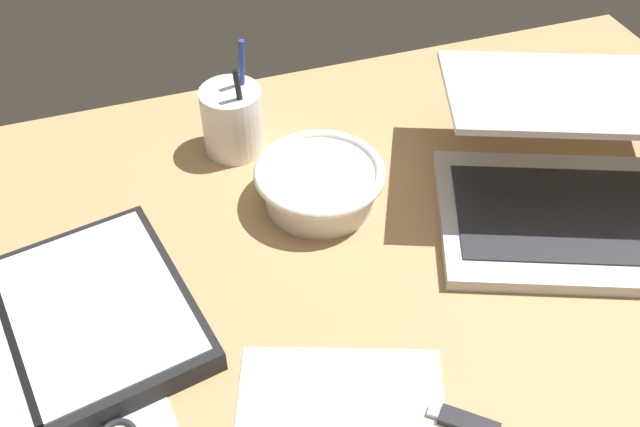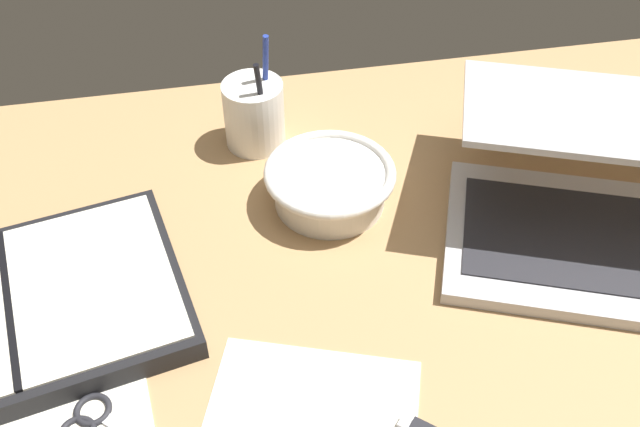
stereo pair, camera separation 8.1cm
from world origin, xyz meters
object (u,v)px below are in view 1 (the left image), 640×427
bowl (320,183)px  pen_cup (233,120)px  laptop (578,175)px  planner (15,347)px

bowl → pen_cup: size_ratio=1.02×
laptop → pen_cup: pen_cup is taller
bowl → planner: 40.87cm
laptop → bowl: bearing=-178.9°
bowl → pen_cup: (-7.95, 14.58, 1.76)cm
pen_cup → planner: bearing=-138.2°
planner → laptop: bearing=-10.2°
bowl → planner: bearing=-161.5°
pen_cup → planner: pen_cup is taller
pen_cup → planner: (-30.78, -27.52, -3.39)cm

